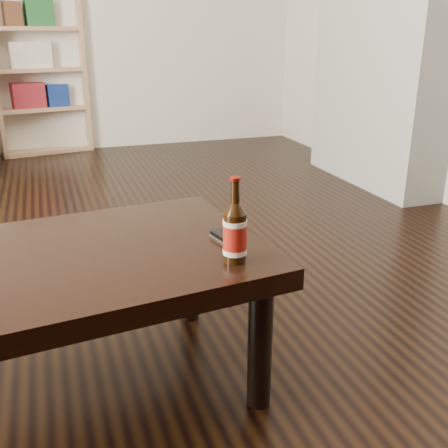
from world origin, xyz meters
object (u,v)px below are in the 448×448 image
object	(u,v)px
beer_bottle	(235,233)
phone	(225,237)
bookshelf	(35,66)
coffee_table	(46,280)

from	to	relation	value
beer_bottle	phone	distance (m)	0.17
bookshelf	coffee_table	xyz separation A→B (m)	(-0.02, -3.61, -0.35)
bookshelf	beer_bottle	world-z (taller)	bookshelf
bookshelf	phone	distance (m)	3.67
bookshelf	coffee_table	distance (m)	3.62
coffee_table	beer_bottle	world-z (taller)	beer_bottle
coffee_table	phone	distance (m)	0.51
beer_bottle	bookshelf	bearing A→B (deg)	96.89
coffee_table	phone	bearing A→B (deg)	-2.35
phone	beer_bottle	bearing A→B (deg)	-111.63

